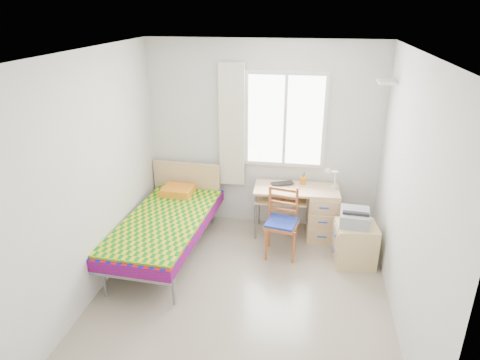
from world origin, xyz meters
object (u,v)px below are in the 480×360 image
(desk, at_px, (317,211))
(chair, at_px, (283,218))
(cabinet, at_px, (355,244))
(printer, at_px, (355,217))
(bed, at_px, (167,222))

(desk, height_order, chair, chair)
(cabinet, distance_m, printer, 0.35)
(chair, xyz_separation_m, cabinet, (0.90, -0.10, -0.23))
(bed, height_order, printer, bed)
(desk, xyz_separation_m, chair, (-0.44, -0.50, 0.11))
(printer, bearing_deg, chair, -179.28)
(desk, distance_m, printer, 0.73)
(desk, relative_size, cabinet, 2.15)
(bed, xyz_separation_m, desk, (1.89, 0.73, -0.05))
(bed, relative_size, desk, 1.86)
(chair, bearing_deg, desk, 59.69)
(cabinet, bearing_deg, printer, 124.47)
(bed, distance_m, chair, 1.47)
(bed, relative_size, chair, 2.42)
(desk, bearing_deg, bed, -160.87)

